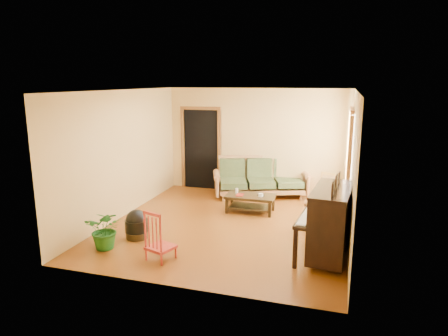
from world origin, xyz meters
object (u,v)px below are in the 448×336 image
(coffee_table, at_px, (250,204))
(footstool, at_px, (137,228))
(armchair, at_px, (328,204))
(potted_plant, at_px, (106,229))
(sofa, at_px, (261,178))
(piano, at_px, (331,224))
(red_chair, at_px, (160,235))
(ceramic_crock, at_px, (335,196))

(coffee_table, xyz_separation_m, footstool, (-1.63, -2.00, 0.01))
(armchair, height_order, potted_plant, armchair)
(armchair, bearing_deg, sofa, 149.43)
(potted_plant, bearing_deg, sofa, 63.69)
(piano, bearing_deg, sofa, 125.20)
(red_chair, bearing_deg, footstool, 157.91)
(piano, bearing_deg, potted_plant, -163.44)
(ceramic_crock, xyz_separation_m, potted_plant, (-3.61, -3.88, 0.21))
(coffee_table, bearing_deg, red_chair, -107.16)
(footstool, relative_size, red_chair, 0.50)
(sofa, xyz_separation_m, coffee_table, (0.02, -1.21, -0.29))
(coffee_table, relative_size, footstool, 2.52)
(piano, height_order, potted_plant, piano)
(piano, xyz_separation_m, potted_plant, (-3.61, -0.70, -0.23))
(armchair, relative_size, potted_plant, 1.27)
(coffee_table, height_order, armchair, armchair)
(footstool, height_order, ceramic_crock, footstool)
(ceramic_crock, bearing_deg, sofa, -176.38)
(footstool, height_order, potted_plant, potted_plant)
(piano, distance_m, potted_plant, 3.69)
(armchair, height_order, piano, piano)
(coffee_table, height_order, piano, piano)
(armchair, xyz_separation_m, ceramic_crock, (0.09, 1.67, -0.30))
(coffee_table, relative_size, piano, 0.80)
(armchair, bearing_deg, piano, -73.54)
(sofa, bearing_deg, red_chair, -121.54)
(piano, bearing_deg, red_chair, -156.67)
(sofa, xyz_separation_m, armchair, (1.65, -1.56, -0.04))
(footstool, relative_size, ceramic_crock, 1.49)
(coffee_table, bearing_deg, sofa, 91.08)
(footstool, distance_m, ceramic_crock, 4.72)
(sofa, height_order, potted_plant, sofa)
(piano, xyz_separation_m, footstool, (-3.35, -0.14, -0.38))
(ceramic_crock, bearing_deg, piano, -89.92)
(sofa, height_order, piano, piano)
(footstool, distance_m, red_chair, 1.07)
(coffee_table, distance_m, footstool, 2.58)
(ceramic_crock, height_order, potted_plant, potted_plant)
(coffee_table, distance_m, armchair, 1.68)
(coffee_table, bearing_deg, ceramic_crock, 37.52)
(sofa, height_order, ceramic_crock, sofa)
(sofa, distance_m, footstool, 3.60)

